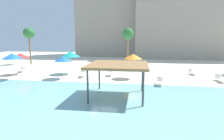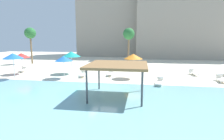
% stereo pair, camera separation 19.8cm
% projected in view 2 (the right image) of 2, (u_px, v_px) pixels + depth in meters
% --- Properties ---
extents(ground_plane, '(80.00, 80.00, 0.00)m').
position_uv_depth(ground_plane, '(103.00, 87.00, 17.29)').
color(ground_plane, beige).
extents(lagoon_water, '(44.00, 13.50, 0.04)m').
position_uv_depth(lagoon_water, '(87.00, 108.00, 12.17)').
color(lagoon_water, '#7AB7C1').
rests_on(lagoon_water, ground).
extents(shade_pavilion, '(4.43, 4.43, 2.59)m').
position_uv_depth(shade_pavilion, '(117.00, 66.00, 14.08)').
color(shade_pavilion, '#42474C').
rests_on(shade_pavilion, ground).
extents(beach_umbrella_teal_0, '(2.34, 2.34, 2.82)m').
position_uv_depth(beach_umbrella_teal_0, '(71.00, 54.00, 23.50)').
color(beach_umbrella_teal_0, silver).
rests_on(beach_umbrella_teal_0, ground).
extents(beach_umbrella_orange_2, '(2.07, 2.07, 2.75)m').
position_uv_depth(beach_umbrella_orange_2, '(133.00, 56.00, 20.88)').
color(beach_umbrella_orange_2, silver).
rests_on(beach_umbrella_orange_2, ground).
extents(beach_umbrella_blue_3, '(2.16, 2.16, 2.88)m').
position_uv_depth(beach_umbrella_blue_3, '(13.00, 56.00, 20.30)').
color(beach_umbrella_blue_3, silver).
rests_on(beach_umbrella_blue_3, ground).
extents(beach_umbrella_red_4, '(2.09, 2.09, 2.64)m').
position_uv_depth(beach_umbrella_red_4, '(21.00, 55.00, 23.25)').
color(beach_umbrella_red_4, silver).
rests_on(beach_umbrella_red_4, ground).
extents(beach_umbrella_blue_5, '(1.99, 1.99, 2.51)m').
position_uv_depth(beach_umbrella_blue_5, '(64.00, 59.00, 20.77)').
color(beach_umbrella_blue_5, silver).
rests_on(beach_umbrella_blue_5, ground).
extents(lounge_chair_0, '(0.64, 1.91, 0.74)m').
position_uv_depth(lounge_chair_0, '(110.00, 73.00, 22.69)').
color(lounge_chair_0, white).
rests_on(lounge_chair_0, ground).
extents(lounge_chair_1, '(1.16, 1.99, 0.74)m').
position_uv_depth(lounge_chair_1, '(23.00, 69.00, 25.14)').
color(lounge_chair_1, white).
rests_on(lounge_chair_1, ground).
extents(lounge_chair_2, '(0.82, 1.95, 0.74)m').
position_uv_depth(lounge_chair_2, '(194.00, 72.00, 23.09)').
color(lounge_chair_2, white).
rests_on(lounge_chair_2, ground).
extents(lounge_chair_3, '(0.79, 1.95, 0.74)m').
position_uv_depth(lounge_chair_3, '(221.00, 79.00, 19.48)').
color(lounge_chair_3, white).
rests_on(lounge_chair_3, ground).
extents(lounge_chair_5, '(0.91, 1.97, 0.74)m').
position_uv_depth(lounge_chair_5, '(83.00, 74.00, 22.12)').
color(lounge_chair_5, white).
rests_on(lounge_chair_5, ground).
extents(lounge_chair_6, '(0.97, 1.98, 0.74)m').
position_uv_depth(lounge_chair_6, '(160.00, 82.00, 18.15)').
color(lounge_chair_6, white).
rests_on(lounge_chair_6, ground).
extents(palm_tree_0, '(1.90, 1.90, 6.10)m').
position_uv_depth(palm_tree_0, '(129.00, 35.00, 30.76)').
color(palm_tree_0, brown).
rests_on(palm_tree_0, ground).
extents(palm_tree_1, '(1.90, 1.90, 6.26)m').
position_uv_depth(palm_tree_1, '(30.00, 34.00, 32.27)').
color(palm_tree_1, brown).
rests_on(palm_tree_1, ground).
extents(hotel_block_0, '(16.14, 10.47, 19.83)m').
position_uv_depth(hotel_block_0, '(113.00, 16.00, 47.86)').
color(hotel_block_0, '#9E9384').
rests_on(hotel_block_0, ground).
extents(hotel_block_1, '(23.47, 9.79, 15.27)m').
position_uv_depth(hotel_block_1, '(190.00, 23.00, 41.67)').
color(hotel_block_1, '#9E9384').
rests_on(hotel_block_1, ground).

